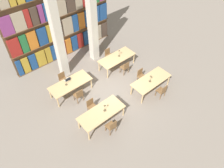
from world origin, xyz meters
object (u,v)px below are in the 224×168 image
(chair_3, at_px, (141,76))
(chair_6, at_px, (125,67))
(pillar_left, at_px, (56,30))
(chair_4, at_px, (79,95))
(chair_0, at_px, (112,126))
(desk_lamp_2, at_px, (65,80))
(reading_table_1, at_px, (151,81))
(chair_7, at_px, (108,55))
(reading_table_3, at_px, (117,58))
(desk_lamp_1, at_px, (151,77))
(chair_5, at_px, (63,79))
(reading_table_2, at_px, (70,84))
(pillar_center, at_px, (92,16))
(chair_2, at_px, (162,91))
(chair_1, at_px, (92,106))
(reading_table_0, at_px, (101,113))
(laptop, at_px, (68,79))
(desk_lamp_0, at_px, (105,107))
(desk_lamp_3, at_px, (119,52))

(chair_3, bearing_deg, chair_6, -79.46)
(pillar_left, height_order, chair_4, pillar_left)
(chair_0, bearing_deg, chair_6, 38.56)
(desk_lamp_2, bearing_deg, reading_table_1, -35.84)
(chair_6, bearing_deg, chair_7, 90.00)
(chair_4, bearing_deg, reading_table_3, 13.39)
(chair_6, bearing_deg, desk_lamp_1, -89.34)
(chair_0, bearing_deg, chair_5, 90.95)
(reading_table_2, distance_m, chair_6, 3.44)
(reading_table_1, relative_size, desk_lamp_2, 4.82)
(pillar_left, relative_size, reading_table_3, 2.60)
(pillar_center, xyz_separation_m, chair_0, (-2.82, -5.04, -2.51))
(desk_lamp_1, bearing_deg, chair_2, -75.75)
(chair_0, relative_size, reading_table_1, 0.39)
(pillar_center, xyz_separation_m, chair_2, (0.69, -5.09, -2.51))
(desk_lamp_1, xyz_separation_m, chair_7, (-0.02, 3.50, -0.58))
(chair_1, height_order, reading_table_2, chair_1)
(reading_table_0, xyz_separation_m, chair_3, (3.49, 0.72, -0.20))
(chair_1, height_order, laptop, laptop)
(reading_table_1, bearing_deg, reading_table_3, 93.10)
(chair_2, xyz_separation_m, reading_table_3, (-0.19, 3.46, 0.20))
(reading_table_3, distance_m, chair_6, 0.80)
(chair_0, relative_size, chair_6, 1.00)
(pillar_center, relative_size, desk_lamp_0, 13.55)
(chair_0, height_order, chair_6, same)
(chair_0, bearing_deg, reading_table_0, 88.60)
(desk_lamp_2, bearing_deg, reading_table_0, -83.76)
(chair_2, relative_size, chair_4, 1.00)
(reading_table_0, height_order, chair_5, chair_5)
(laptop, height_order, chair_6, laptop)
(reading_table_2, distance_m, laptop, 0.32)
(chair_0, distance_m, reading_table_2, 3.38)
(chair_4, xyz_separation_m, chair_5, (0.00, 1.55, 0.00))
(desk_lamp_1, xyz_separation_m, desk_lamp_3, (0.18, 2.72, 0.01))
(pillar_left, bearing_deg, chair_2, -59.60)
(desk_lamp_3, bearing_deg, laptop, 175.59)
(pillar_left, relative_size, reading_table_1, 2.60)
(chair_4, bearing_deg, reading_table_0, -87.25)
(reading_table_2, xyz_separation_m, desk_lamp_3, (3.55, 0.03, 0.39))
(chair_1, xyz_separation_m, reading_table_3, (3.32, 1.85, 0.20))
(reading_table_0, height_order, reading_table_1, same)
(reading_table_0, height_order, reading_table_3, same)
(chair_7, bearing_deg, desk_lamp_2, 12.09)
(pillar_left, relative_size, chair_1, 6.72)
(reading_table_2, xyz_separation_m, desk_lamp_2, (-0.21, 0.04, 0.39))
(pillar_center, relative_size, laptop, 18.75)
(pillar_left, bearing_deg, reading_table_2, -109.20)
(chair_5, relative_size, desk_lamp_2, 1.86)
(reading_table_1, height_order, desk_lamp_2, desk_lamp_2)
(chair_1, xyz_separation_m, chair_3, (3.51, -0.06, 0.00))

